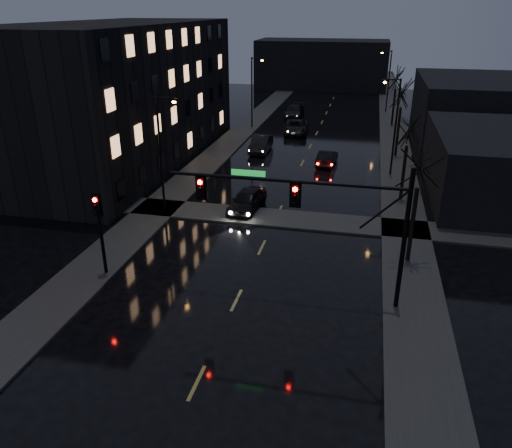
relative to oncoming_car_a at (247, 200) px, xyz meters
The scene contains 23 objects.
ground 19.65m from the oncoming_car_a, 83.44° to the right, with size 160.00×160.00×0.00m, color black.
sidewalk_left 16.72m from the oncoming_car_a, 111.99° to the left, with size 3.00×140.00×0.12m, color #2D2D2B.
sidewalk_right 18.87m from the oncoming_car_a, 55.26° to the left, with size 3.00×140.00×0.12m, color #2D2D2B.
sidewalk_cross 2.56m from the oncoming_car_a, 24.20° to the right, with size 40.00×3.00×0.12m, color #2D2D2B.
apartment_block 18.46m from the oncoming_car_a, 143.65° to the left, with size 12.00×30.00×12.00m, color black.
commercial_right_near 18.97m from the oncoming_car_a, 20.10° to the left, with size 10.00×14.00×5.00m, color black.
commercial_right_far 34.45m from the oncoming_car_a, 55.97° to the left, with size 12.00×18.00×6.00m, color black.
far_block 58.59m from the oncoming_car_a, 90.74° to the left, with size 22.00×10.00×8.00m, color black.
signal_mast 12.82m from the oncoming_car_a, 59.91° to the right, with size 11.11×0.41×7.00m.
signal_pole_left 11.97m from the oncoming_car_a, 116.57° to the right, with size 0.35×0.41×4.53m.
tree_near 13.17m from the oncoming_car_a, 27.36° to the right, with size 3.52×3.52×8.08m.
tree_mid_a 12.61m from the oncoming_car_a, 22.88° to the left, with size 3.30×3.30×7.58m.
tree_mid_b 20.48m from the oncoming_car_a, 57.17° to the left, with size 3.74×3.74×8.59m.
tree_far 32.73m from the oncoming_car_a, 70.76° to the left, with size 3.43×3.43×7.88m.
streetlight_l_near 6.84m from the oncoming_car_a, 164.23° to the right, with size 1.53×0.28×8.00m.
streetlight_l_far 26.35m from the oncoming_car_a, 101.83° to the left, with size 1.53×0.28×8.00m.
streetlight_r_mid 14.92m from the oncoming_car_a, 46.88° to the left, with size 1.53×0.28×8.00m.
streetlight_r_far 39.93m from the oncoming_car_a, 75.68° to the left, with size 1.53×0.28×8.00m.
oncoming_car_a is the anchor object (origin of this frame).
oncoming_car_b 15.56m from the oncoming_car_a, 98.53° to the left, with size 1.65×4.72×1.55m, color black.
oncoming_car_c 23.78m from the oncoming_car_a, 90.02° to the left, with size 2.49×5.40×1.50m, color black.
oncoming_car_d 32.89m from the oncoming_car_a, 92.79° to the left, with size 2.17×5.34×1.55m, color black.
lead_car 13.12m from the oncoming_car_a, 70.07° to the left, with size 1.40×4.01×1.32m, color black.
Camera 1 is at (5.51, -12.19, 13.25)m, focal length 35.00 mm.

